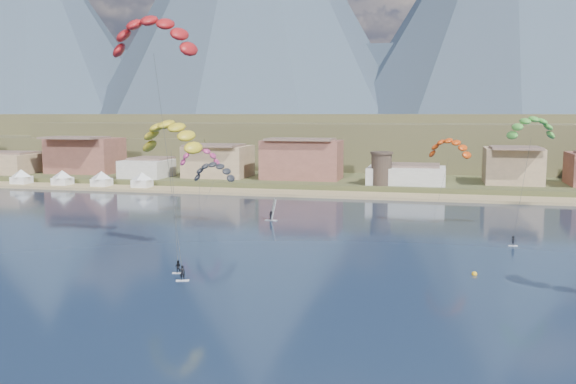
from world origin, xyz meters
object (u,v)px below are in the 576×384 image
Objects in this scene: watchtower at (381,168)px; kitesurfer_red at (153,30)px; kitesurfer_green at (532,125)px; kitesurfer_yellow at (171,132)px; buoy at (474,274)px; windsurfer at (272,214)px.

kitesurfer_red is (-26.02, -77.09, 25.72)m from watchtower.
kitesurfer_red is at bearing -153.11° from kitesurfer_green.
buoy is (43.18, -5.04, -17.51)m from kitesurfer_yellow.
kitesurfer_green is at bearing 72.28° from buoy.
kitesurfer_green is at bearing -59.14° from watchtower.
watchtower is at bearing 103.22° from buoy.
kitesurfer_yellow reaches higher than watchtower.
kitesurfer_red is 1.68× the size of kitesurfer_green.
watchtower is 85.33m from kitesurfer_red.
watchtower is 0.38× the size of kitesurfer_yellow.
kitesurfer_yellow is 5.37× the size of windsurfer.
kitesurfer_red is at bearing 174.89° from buoy.
kitesurfer_green reaches higher than windsurfer.
windsurfer is at bearing 74.96° from kitesurfer_yellow.
kitesurfer_red is 52.86× the size of buoy.
windsurfer is 5.96× the size of buoy.
watchtower is 12.29× the size of buoy.
kitesurfer_yellow reaches higher than windsurfer.
kitesurfer_green is (55.33, 28.05, -13.75)m from kitesurfer_red.
kitesurfer_red is at bearing -108.65° from watchtower.
kitesurfer_yellow is at bearing 27.99° from kitesurfer_red.
kitesurfer_yellow is 1.02× the size of kitesurfer_green.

